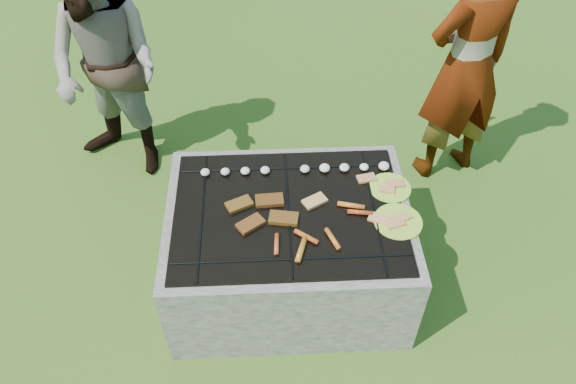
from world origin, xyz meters
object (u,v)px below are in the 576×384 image
at_px(fire_pit, 288,250).
at_px(cook, 467,66).
at_px(bystander, 107,69).
at_px(plate_far, 390,188).
at_px(plate_near, 398,222).

bearing_deg(fire_pit, cook, 39.18).
relative_size(cook, bystander, 1.06).
height_order(plate_far, bystander, bystander).
bearing_deg(bystander, plate_far, -0.50).
height_order(fire_pit, plate_near, plate_near).
bearing_deg(cook, fire_pit, 20.18).
height_order(fire_pit, cook, cook).
bearing_deg(plate_near, fire_pit, 169.61).
bearing_deg(bystander, fire_pit, -15.64).
distance_m(fire_pit, bystander, 1.62).
distance_m(fire_pit, plate_near, 0.66).
height_order(fire_pit, bystander, bystander).
bearing_deg(plate_far, fire_pit, -165.77).
relative_size(plate_far, bystander, 0.16).
xyz_separation_m(fire_pit, cook, (1.15, 0.94, 0.57)).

